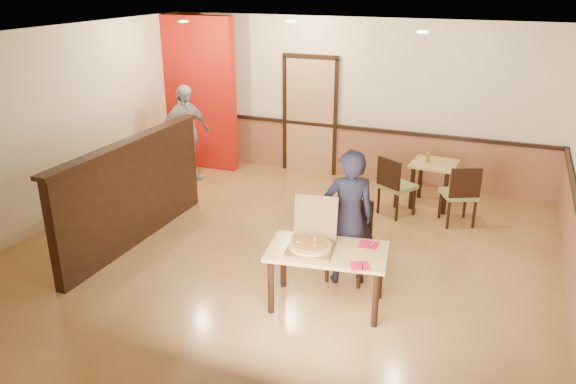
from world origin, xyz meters
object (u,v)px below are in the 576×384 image
object	(u,v)px
diner_chair	(350,236)
passerby	(185,134)
side_table	(433,173)
side_chair_right	(461,193)
main_table	(327,259)
pizza_box	(311,243)
side_chair_left	(394,184)
diner	(349,218)
condiment	(428,157)

from	to	relation	value
diner_chair	passerby	size ratio (longest dim) A/B	0.56
diner_chair	side_table	world-z (taller)	diner_chair
side_chair_right	passerby	bearing A→B (deg)	-27.70
main_table	side_chair_right	size ratio (longest dim) A/B	1.48
passerby	pizza_box	bearing A→B (deg)	-108.94
diner_chair	side_chair_left	xyz separation A→B (m)	(0.10, 2.02, -0.01)
main_table	side_chair_left	bearing A→B (deg)	78.03
diner_chair	pizza_box	world-z (taller)	pizza_box
side_chair_left	side_chair_right	xyz separation A→B (m)	(0.97, -0.00, 0.00)
main_table	diner	distance (m)	0.65
main_table	side_table	distance (m)	3.44
passerby	diner_chair	bearing A→B (deg)	-99.04
diner	side_table	bearing A→B (deg)	-127.93
diner_chair	side_table	bearing A→B (deg)	78.03
side_chair_left	passerby	size ratio (longest dim) A/B	0.54
pizza_box	passerby	bearing A→B (deg)	130.48
diner_chair	diner	xyz separation A→B (m)	(0.01, -0.15, 0.30)
diner	diner_chair	bearing A→B (deg)	-111.81
diner_chair	condiment	bearing A→B (deg)	80.23
side_chair_right	passerby	world-z (taller)	passerby
side_chair_right	pizza_box	distance (m)	3.09
diner	pizza_box	size ratio (longest dim) A/B	2.61
side_chair_right	pizza_box	world-z (taller)	pizza_box
side_chair_left	condiment	xyz separation A→B (m)	(0.38, 0.60, 0.29)
diner	passerby	world-z (taller)	passerby
side_chair_left	main_table	bearing A→B (deg)	117.98
side_chair_left	condiment	bearing A→B (deg)	-91.15
side_chair_left	diner_chair	bearing A→B (deg)	118.14
main_table	condiment	size ratio (longest dim) A/B	8.66
main_table	side_table	world-z (taller)	side_table
side_chair_right	condiment	distance (m)	0.89
condiment	diner_chair	bearing A→B (deg)	-100.44
side_chair_right	passerby	size ratio (longest dim) A/B	0.54
passerby	diner	bearing A→B (deg)	-100.66
condiment	side_chair_left	bearing A→B (deg)	-122.23
side_table	diner	bearing A→B (deg)	-101.75
pizza_box	condiment	xyz separation A→B (m)	(0.71, 3.40, 0.05)
side_chair_left	passerby	bearing A→B (deg)	28.24
side_table	passerby	distance (m)	4.27
side_chair_right	diner	distance (m)	2.43
side_chair_left	pizza_box	world-z (taller)	pizza_box
side_chair_left	condiment	size ratio (longest dim) A/B	5.84
side_chair_left	passerby	world-z (taller)	passerby
side_chair_right	condiment	size ratio (longest dim) A/B	5.85
main_table	condiment	bearing A→B (deg)	72.22
side_chair_left	diner	bearing A→B (deg)	118.65
diner_chair	side_chair_right	size ratio (longest dim) A/B	1.03
diner	pizza_box	xyz separation A→B (m)	(-0.24, -0.63, -0.08)
side_chair_left	pizza_box	size ratio (longest dim) A/B	1.47
main_table	pizza_box	distance (m)	0.25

